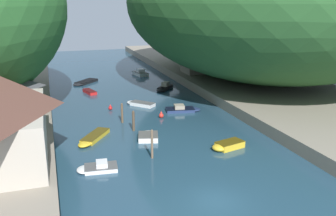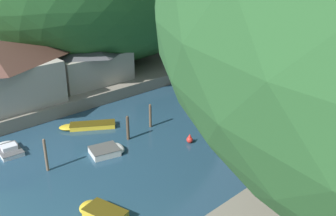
# 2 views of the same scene
# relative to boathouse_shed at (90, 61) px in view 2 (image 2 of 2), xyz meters

# --- Properties ---
(water_surface) EXTENTS (130.00, 130.00, 0.00)m
(water_surface) POSITION_rel_boathouse_shed_xyz_m (16.33, 7.48, -4.23)
(water_surface) COLOR #234256
(water_surface) RESTS_ON ground
(left_bank) EXTENTS (22.00, 120.00, 1.44)m
(left_bank) POSITION_rel_boathouse_shed_xyz_m (-6.21, 7.48, -3.51)
(left_bank) COLOR gray
(left_bank) RESTS_ON ground
(boathouse_shed) EXTENTS (6.45, 10.24, 5.40)m
(boathouse_shed) POSITION_rel_boathouse_shed_xyz_m (0.00, 0.00, 0.00)
(boathouse_shed) COLOR #B2A899
(boathouse_shed) RESTS_ON left_bank
(boat_yellow_tender) EXTENTS (2.24, 4.47, 0.53)m
(boat_yellow_tender) POSITION_rel_boathouse_shed_xyz_m (10.99, 16.16, -3.97)
(boat_yellow_tender) COLOR red
(boat_yellow_tender) RESTS_ON water_surface
(boat_red_skiff) EXTENTS (3.89, 2.43, 0.71)m
(boat_red_skiff) POSITION_rel_boathouse_shed_xyz_m (21.81, -13.23, -3.88)
(boat_red_skiff) COLOR gold
(boat_red_skiff) RESTS_ON water_surface
(boat_far_upstream) EXTENTS (4.11, 4.33, 0.54)m
(boat_far_upstream) POSITION_rel_boathouse_shed_xyz_m (17.20, 5.87, -3.96)
(boat_far_upstream) COLOR white
(boat_far_upstream) RESTS_ON water_surface
(boat_white_cruiser) EXTENTS (4.22, 4.61, 1.23)m
(boat_white_cruiser) POSITION_rel_boathouse_shed_xyz_m (23.63, 14.26, -3.85)
(boat_white_cruiser) COLOR black
(boat_white_cruiser) RESTS_ON water_surface
(boat_far_right_bank) EXTENTS (4.36, 5.57, 0.49)m
(boat_far_right_bank) POSITION_rel_boathouse_shed_xyz_m (8.88, -6.44, -3.99)
(boat_far_right_bank) COLOR gold
(boat_far_right_bank) RESTS_ON water_surface
(boat_cabin_cruiser) EXTENTS (5.11, 2.86, 0.91)m
(boat_cabin_cruiser) POSITION_rel_boathouse_shed_xyz_m (22.31, 1.12, -3.95)
(boat_cabin_cruiser) COLOR navy
(boat_cabin_cruiser) RESTS_ON water_surface
(boat_moored_right) EXTENTS (3.80, 2.17, 0.83)m
(boat_moored_right) POSITION_rel_boathouse_shed_xyz_m (8.33, -14.26, -3.97)
(boat_moored_right) COLOR white
(boat_moored_right) RESTS_ON water_surface
(boat_small_dinghy) EXTENTS (5.40, 5.83, 0.42)m
(boat_small_dinghy) POSITION_rel_boathouse_shed_xyz_m (11.03, 23.70, -4.03)
(boat_small_dinghy) COLOR black
(boat_small_dinghy) RESTS_ON water_surface
(boat_near_quay) EXTENTS (2.78, 3.47, 0.62)m
(boat_near_quay) POSITION_rel_boathouse_shed_xyz_m (14.87, -7.77, -3.93)
(boat_near_quay) COLOR silver
(boat_near_quay) RESTS_ON water_surface
(mooring_post_nearest) EXTENTS (0.24, 0.24, 2.96)m
(mooring_post_nearest) POSITION_rel_boathouse_shed_xyz_m (13.83, -13.15, -2.75)
(mooring_post_nearest) COLOR brown
(mooring_post_nearest) RESTS_ON water_surface
(mooring_post_middle) EXTENTS (0.30, 0.30, 2.49)m
(mooring_post_middle) POSITION_rel_boathouse_shed_xyz_m (13.90, -4.78, -2.98)
(mooring_post_middle) COLOR #4C3D2D
(mooring_post_middle) RESTS_ON water_surface
(mooring_post_fourth) EXTENTS (0.26, 0.26, 2.55)m
(mooring_post_fourth) POSITION_rel_boathouse_shed_xyz_m (13.23, -1.35, -2.95)
(mooring_post_fourth) COLOR brown
(mooring_post_fourth) RESTS_ON water_surface
(channel_buoy_near) EXTENTS (0.62, 0.62, 0.94)m
(channel_buoy_near) POSITION_rel_boathouse_shed_xyz_m (18.49, -0.93, -3.87)
(channel_buoy_near) COLOR red
(channel_buoy_near) RESTS_ON water_surface
(channel_buoy_far) EXTENTS (0.55, 0.55, 0.82)m
(channel_buoy_far) POSITION_rel_boathouse_shed_xyz_m (12.74, 4.80, -3.91)
(channel_buoy_far) COLOR red
(channel_buoy_far) RESTS_ON water_surface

